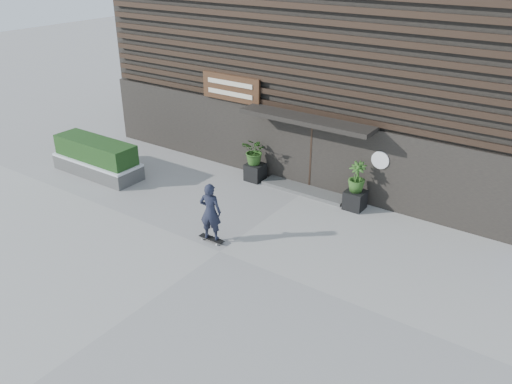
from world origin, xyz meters
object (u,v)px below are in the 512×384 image
Objects in this scene: planter_pot_right at (355,200)px; raised_bed at (98,167)px; planter_pot_left at (255,172)px; skateboarder at (210,212)px.

planter_pot_right is 9.19m from raised_bed.
planter_pot_left reaches higher than raised_bed.
planter_pot_left and planter_pot_right have the same top height.
planter_pot_right is 0.17× the size of raised_bed.
planter_pot_left is 3.80m from planter_pot_right.
skateboarder reaches higher than planter_pot_right.
planter_pot_left is 4.37m from skateboarder.
planter_pot_left is 1.00× the size of planter_pot_right.
skateboarder is (1.37, -4.10, 0.63)m from planter_pot_left.
planter_pot_right is at bearing 59.40° from skateboarder.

